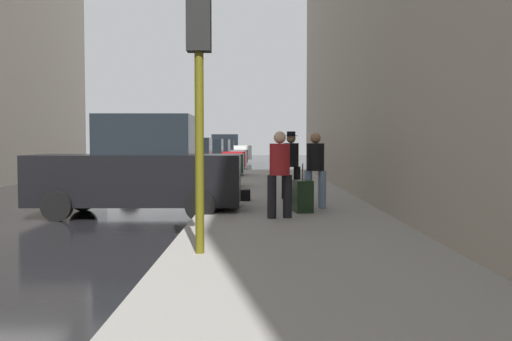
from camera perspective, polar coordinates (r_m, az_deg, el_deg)
name	(u,v)px	position (r m, az deg, el deg)	size (l,w,h in m)	color
sidewalk	(294,223)	(11.15, 3.83, -5.26)	(4.00, 40.00, 0.15)	gray
parked_black_suv	(139,170)	(13.01, -11.59, 0.09)	(4.61, 2.08, 2.25)	black
parked_silver_sedan	(178,166)	(19.21, -7.82, 0.45)	(4.22, 2.09, 1.79)	#B7BABF
parked_dark_green_sedan	(198,160)	(25.77, -5.82, 1.08)	(4.20, 2.06, 1.79)	#193828
parked_red_hatchback	(210,156)	(32.26, -4.65, 1.44)	(4.27, 2.18, 1.79)	#B2191E
parked_gray_coupe	(218,154)	(38.77, -3.87, 1.68)	(4.24, 2.13, 1.79)	slate
parked_white_van	(223,150)	(45.23, -3.32, 2.09)	(4.64, 2.14, 2.25)	silver
fire_hydrant	(228,182)	(16.59, -2.80, -1.12)	(0.42, 0.22, 0.70)	red
traffic_light	(199,59)	(7.76, -5.72, 11.06)	(0.32, 0.32, 3.60)	#514C0F
pedestrian_in_jeans	(315,166)	(13.01, 5.95, 0.45)	(0.53, 0.50, 1.71)	#728CB2
pedestrian_in_red_jacket	(280,170)	(11.21, 2.38, 0.07)	(0.53, 0.48, 1.71)	black
pedestrian_with_fedora	(291,161)	(15.04, 3.52, 0.91)	(0.51, 0.43, 1.78)	black
rolling_suitcase	(303,196)	(12.26, 4.68, -2.57)	(0.44, 0.61, 1.04)	black
duffel_bag	(244,195)	(14.69, -1.19, -2.45)	(0.32, 0.44, 0.28)	black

